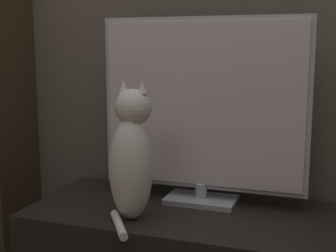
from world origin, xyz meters
TOP-DOWN VIEW (x-y plane):
  - tv at (0.05, 1.02)m, footprint 0.79×0.16m
  - cat at (-0.13, 0.78)m, footprint 0.15×0.29m

SIDE VIEW (x-z plane):
  - cat at x=-0.13m, z-range 0.40..0.88m
  - tv at x=0.05m, z-range 0.43..1.13m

